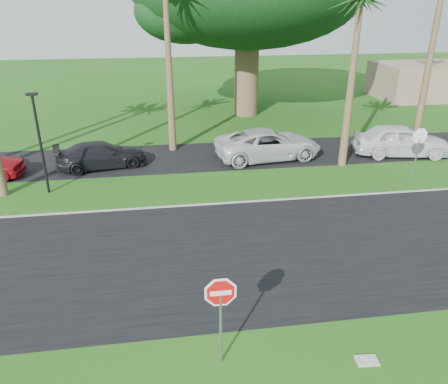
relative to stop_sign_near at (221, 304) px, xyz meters
The scene contains 13 objects.
ground 3.52m from the stop_sign_near, 99.46° to the left, with size 120.00×120.00×0.00m, color #1B4E13.
road 5.33m from the stop_sign_near, 95.71° to the left, with size 120.00×8.00×0.02m, color black.
parking_strip 15.61m from the stop_sign_near, 91.85° to the left, with size 120.00×5.00×0.02m, color black.
curb 9.23m from the stop_sign_near, 93.16° to the left, with size 120.00×0.12×0.06m, color gray.
stop_sign_near is the anchor object (origin of this frame).
stop_sign_far 15.91m from the stop_sign_near, 43.73° to the left, with size 1.05×0.07×2.62m.
palm_right_near 16.81m from the stop_sign_near, 56.82° to the left, with size 5.00×5.00×9.50m.
streetlight_right 13.24m from the stop_sign_near, 119.48° to the left, with size 0.45×0.25×4.64m.
building_far 37.33m from the stop_sign_near, 50.98° to the left, with size 10.00×6.00×3.00m, color gray.
car_dark 15.21m from the stop_sign_near, 106.68° to the left, with size 1.91×4.70×1.36m, color black.
car_minivan 15.43m from the stop_sign_near, 72.00° to the left, with size 2.73×5.92×1.65m, color silver.
car_pickup 18.72m from the stop_sign_near, 48.64° to the left, with size 2.12×5.26×1.79m, color white.
utility_slab 4.04m from the stop_sign_near, ahead, with size 0.55×0.35×0.06m, color #A7A79F.
Camera 1 is at (-0.63, -11.16, 8.27)m, focal length 35.00 mm.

